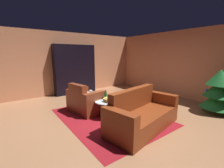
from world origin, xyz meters
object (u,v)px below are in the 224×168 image
at_px(decorated_tree, 218,91).
at_px(bookshelf_unit, 77,69).
at_px(bottle_on_table, 106,96).
at_px(armchair_red, 85,102).
at_px(coffee_table, 107,103).
at_px(book_stack_on_table, 107,100).
at_px(couch_red, 142,115).

bearing_deg(decorated_tree, bookshelf_unit, -153.47).
bearing_deg(bottle_on_table, armchair_red, -145.05).
relative_size(bookshelf_unit, coffee_table, 3.30).
bearing_deg(book_stack_on_table, coffee_table, 163.51).
bearing_deg(bookshelf_unit, bottle_on_table, -7.95).
distance_m(armchair_red, decorated_tree, 3.73).
relative_size(armchair_red, decorated_tree, 0.88).
height_order(bookshelf_unit, bottle_on_table, bookshelf_unit).
bearing_deg(armchair_red, decorated_tree, 52.63).
distance_m(bookshelf_unit, decorated_tree, 4.97).
height_order(coffee_table, decorated_tree, decorated_tree).
distance_m(couch_red, bottle_on_table, 1.16).
bearing_deg(bottle_on_table, couch_red, 12.19).
xyz_separation_m(couch_red, decorated_tree, (0.63, 2.35, 0.34)).
distance_m(armchair_red, couch_red, 1.73).
height_order(couch_red, decorated_tree, decorated_tree).
bearing_deg(couch_red, decorated_tree, 74.97).
relative_size(bookshelf_unit, bottle_on_table, 8.00).
bearing_deg(coffee_table, couch_red, 17.95).
distance_m(armchair_red, book_stack_on_table, 0.79).
bearing_deg(armchair_red, coffee_table, 23.45).
bearing_deg(decorated_tree, armchair_red, -127.37).
bearing_deg(armchair_red, bottle_on_table, 34.95).
bearing_deg(bookshelf_unit, coffee_table, -8.89).
distance_m(armchair_red, bottle_on_table, 0.67).
relative_size(book_stack_on_table, decorated_tree, 0.18).
height_order(bookshelf_unit, coffee_table, bookshelf_unit).
bearing_deg(coffee_table, book_stack_on_table, -16.49).
bearing_deg(coffee_table, decorated_tree, 59.22).
relative_size(armchair_red, bottle_on_table, 4.33).
height_order(armchair_red, book_stack_on_table, armchair_red).
distance_m(bookshelf_unit, book_stack_on_table, 2.99).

